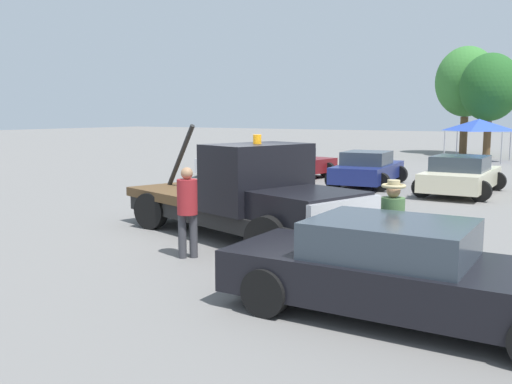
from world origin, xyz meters
The scene contains 13 objects.
ground_plane centered at (0.00, 0.00, 0.00)m, with size 160.00×160.00×0.00m, color slate.
tow_truck centered at (0.37, -0.11, 0.92)m, with size 6.64×3.81×2.51m.
foreground_car centered at (4.85, -3.18, 0.65)m, with size 5.05×2.07×1.34m.
person_near_truck centered at (4.24, -1.88, 1.02)m, with size 0.38×0.38×1.74m.
person_at_hood centered at (0.29, -2.15, 1.02)m, with size 0.39×0.39×1.76m.
parked_car_silver centered at (-7.49, 11.07, 0.65)m, with size 2.94×4.84×1.34m.
parked_car_maroon centered at (-4.35, 10.41, 0.65)m, with size 2.87×4.65×1.34m.
parked_car_navy centered at (-0.83, 10.23, 0.65)m, with size 2.72×4.60×1.34m.
parked_car_cream centered at (2.74, 9.77, 0.65)m, with size 2.56×4.58×1.34m.
canopy_tent_blue centered at (0.43, 24.50, 2.11)m, with size 3.13×3.13×2.46m.
tree_left centered at (-1.64, 30.28, 4.88)m, with size 4.07×4.07×7.28m.
tree_center centered at (0.28, 28.11, 4.39)m, with size 3.66×3.66×6.54m.
traffic_cone centered at (-1.11, 3.26, 0.25)m, with size 0.40×0.40×0.55m.
Camera 1 is at (7.12, -10.57, 2.77)m, focal length 40.00 mm.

